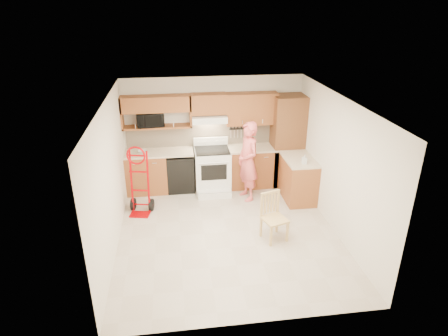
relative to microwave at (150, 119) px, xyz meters
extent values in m
cube|color=beige|center=(1.40, -2.08, -1.66)|extent=(4.00, 4.50, 0.02)
cube|color=white|center=(1.40, -2.08, 0.86)|extent=(4.00, 4.50, 0.02)
cube|color=silver|center=(1.40, 0.17, -0.40)|extent=(4.00, 0.02, 2.50)
cube|color=silver|center=(1.40, -4.34, -0.40)|extent=(4.00, 0.02, 2.50)
cube|color=silver|center=(-0.61, -2.08, -0.40)|extent=(0.02, 4.50, 2.50)
cube|color=silver|center=(3.41, -2.08, -0.40)|extent=(0.02, 4.50, 2.50)
cube|color=beige|center=(1.40, 0.15, -0.45)|extent=(3.92, 0.03, 0.55)
cube|color=brown|center=(-0.15, -0.14, -1.20)|extent=(0.90, 0.60, 0.90)
cube|color=black|center=(0.60, -0.14, -1.22)|extent=(0.60, 0.60, 0.85)
cube|color=brown|center=(2.23, -0.14, -1.20)|extent=(1.14, 0.60, 0.90)
cube|color=beige|center=(0.15, -0.13, -0.73)|extent=(1.50, 0.63, 0.04)
cube|color=beige|center=(2.23, -0.13, -0.73)|extent=(1.14, 0.63, 0.04)
cube|color=brown|center=(3.10, -0.94, -1.20)|extent=(0.60, 1.00, 0.90)
cube|color=beige|center=(3.10, -0.94, -0.73)|extent=(0.63, 1.00, 0.04)
cube|color=brown|center=(3.05, -0.14, -0.60)|extent=(0.70, 0.60, 2.10)
cube|color=brown|center=(0.15, 0.00, 0.33)|extent=(1.50, 0.33, 0.34)
cube|color=brown|center=(0.15, 0.00, -0.18)|extent=(1.50, 0.33, 0.04)
cube|color=brown|center=(1.28, 0.00, 0.29)|extent=(0.76, 0.33, 0.44)
cube|color=brown|center=(2.23, 0.00, 0.15)|extent=(1.14, 0.33, 0.70)
cube|color=white|center=(1.28, -0.06, -0.02)|extent=(0.76, 0.46, 0.14)
imported|color=black|center=(0.00, 0.00, 0.00)|extent=(0.62, 0.46, 0.32)
imported|color=#DB5959|center=(2.02, -0.78, -0.78)|extent=(0.57, 0.72, 1.73)
imported|color=white|center=(3.10, -1.22, -0.61)|extent=(0.10, 0.10, 0.20)
imported|color=white|center=(-0.22, -0.14, -0.68)|extent=(0.23, 0.23, 0.05)
camera|label=1|loc=(0.50, -8.19, 2.37)|focal=31.00mm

